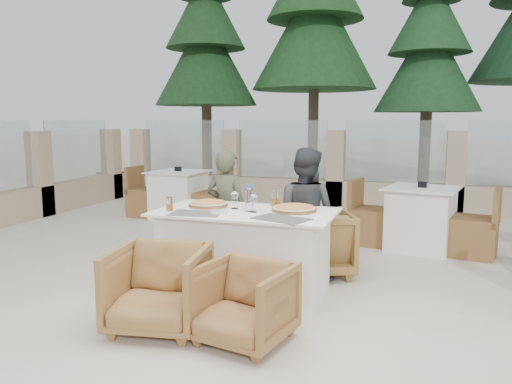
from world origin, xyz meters
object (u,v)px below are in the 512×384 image
(beer_glass_left, at_px, (170,204))
(armchair_far_left, at_px, (225,239))
(diner_right, at_px, (304,215))
(wine_glass_near, at_px, (253,202))
(olive_dish, at_px, (219,211))
(dining_table, at_px, (245,253))
(bg_table_a, at_px, (179,195))
(bg_table_b, at_px, (421,219))
(beer_glass_right, at_px, (275,198))
(diner_left, at_px, (227,210))
(pizza_right, at_px, (294,208))
(pizza_left, at_px, (208,204))
(armchair_far_right, at_px, (316,242))
(armchair_near_right, at_px, (244,303))
(armchair_near_left, at_px, (159,288))
(water_bottle, at_px, (249,198))
(wine_glass_centre, at_px, (235,199))

(beer_glass_left, xyz_separation_m, armchair_far_left, (0.15, 0.93, -0.53))
(armchair_far_left, distance_m, diner_right, 0.99)
(wine_glass_near, xyz_separation_m, olive_dish, (-0.27, -0.15, -0.07))
(dining_table, height_order, bg_table_a, same)
(beer_glass_left, bearing_deg, bg_table_b, 47.78)
(beer_glass_right, xyz_separation_m, armchair_far_left, (-0.67, 0.40, -0.54))
(wine_glass_near, distance_m, olive_dish, 0.31)
(dining_table, xyz_separation_m, diner_left, (-0.45, 0.66, 0.25))
(pizza_right, xyz_separation_m, bg_table_a, (-2.63, 2.85, -0.41))
(diner_left, xyz_separation_m, bg_table_b, (1.95, 1.50, -0.25))
(pizza_left, bearing_deg, wine_glass_near, -16.52)
(pizza_left, xyz_separation_m, diner_left, (-0.03, 0.55, -0.16))
(olive_dish, relative_size, armchair_far_right, 0.15)
(armchair_far_left, relative_size, armchair_near_right, 1.06)
(beer_glass_left, bearing_deg, pizza_left, 53.60)
(pizza_right, xyz_separation_m, diner_right, (-0.01, 0.44, -0.14))
(beer_glass_left, bearing_deg, armchair_far_left, 80.64)
(dining_table, distance_m, armchair_near_right, 1.02)
(olive_dish, xyz_separation_m, armchair_far_right, (0.66, 0.98, -0.46))
(beer_glass_right, relative_size, bg_table_a, 0.09)
(wine_glass_near, relative_size, armchair_near_left, 0.26)
(beer_glass_left, height_order, diner_left, diner_left)
(beer_glass_left, distance_m, armchair_far_left, 1.08)
(wine_glass_near, height_order, armchair_far_left, wine_glass_near)
(armchair_far_left, bearing_deg, bg_table_a, -33.94)
(armchair_far_right, bearing_deg, armchair_near_left, 41.47)
(pizza_left, relative_size, beer_glass_left, 2.97)
(pizza_right, distance_m, armchair_far_right, 0.82)
(diner_left, bearing_deg, wine_glass_near, 134.40)
(bg_table_b, bearing_deg, water_bottle, -112.76)
(armchair_far_left, bearing_deg, water_bottle, 144.92)
(wine_glass_near, relative_size, beer_glass_left, 1.48)
(pizza_left, bearing_deg, armchair_far_right, 37.55)
(dining_table, xyz_separation_m, wine_glass_centre, (-0.13, 0.07, 0.48))
(dining_table, distance_m, beer_glass_right, 0.59)
(pizza_left, bearing_deg, beer_glass_left, -126.40)
(pizza_right, bearing_deg, wine_glass_near, -153.91)
(dining_table, distance_m, diner_left, 0.83)
(beer_glass_left, relative_size, olive_dish, 1.13)
(dining_table, xyz_separation_m, armchair_near_right, (0.33, -0.96, -0.10))
(pizza_left, distance_m, pizza_right, 0.83)
(diner_right, distance_m, bg_table_a, 3.57)
(armchair_far_right, bearing_deg, beer_glass_right, 34.41)
(armchair_far_right, height_order, armchair_near_right, armchair_far_right)
(water_bottle, distance_m, olive_dish, 0.30)
(dining_table, bearing_deg, wine_glass_near, -24.23)
(water_bottle, height_order, beer_glass_left, water_bottle)
(armchair_far_left, relative_size, diner_left, 0.52)
(pizza_right, distance_m, diner_right, 0.46)
(beer_glass_left, distance_m, armchair_near_left, 0.94)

